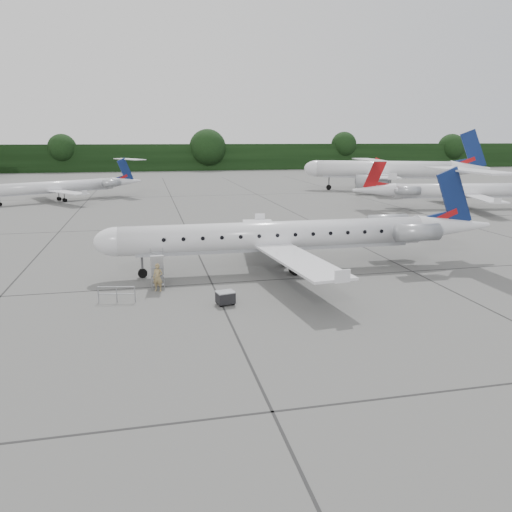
{
  "coord_description": "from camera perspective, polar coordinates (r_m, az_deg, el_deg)",
  "views": [
    {
      "loc": [
        -10.02,
        -27.41,
        9.73
      ],
      "look_at": [
        -3.28,
        3.28,
        2.3
      ],
      "focal_mm": 35.0,
      "sensor_mm": 36.0,
      "label": 1
    }
  ],
  "objects": [
    {
      "name": "bg_regional_right",
      "position": [
        76.92,
        23.0,
        7.64
      ],
      "size": [
        29.36,
        22.94,
        7.06
      ],
      "primitive_type": null,
      "rotation": [
        0.0,
        0.0,
        3.0
      ],
      "color": "silver",
      "rests_on": "ground"
    },
    {
      "name": "airstair",
      "position": [
        34.19,
        -11.21,
        -1.45
      ],
      "size": [
        0.87,
        2.27,
        2.34
      ],
      "primitive_type": null,
      "rotation": [
        0.0,
        0.0,
        -0.01
      ],
      "color": "silver",
      "rests_on": "ground"
    },
    {
      "name": "passenger",
      "position": [
        33.01,
        -11.16,
        -2.43
      ],
      "size": [
        0.79,
        0.67,
        1.85
      ],
      "primitive_type": "imported",
      "rotation": [
        0.0,
        0.0,
        -0.4
      ],
      "color": "#8F7A4E",
      "rests_on": "ground"
    },
    {
      "name": "treeline",
      "position": [
        157.83,
        -8.91,
        11.07
      ],
      "size": [
        260.0,
        4.0,
        8.0
      ],
      "primitive_type": "cube",
      "color": "black",
      "rests_on": "ground"
    },
    {
      "name": "main_regional_jet",
      "position": [
        36.91,
        2.33,
        3.95
      ],
      "size": [
        29.39,
        21.3,
        7.48
      ],
      "primitive_type": null,
      "rotation": [
        0.0,
        0.0,
        -0.01
      ],
      "color": "silver",
      "rests_on": "ground"
    },
    {
      "name": "bg_regional_left",
      "position": [
        84.74,
        -22.04,
        7.93
      ],
      "size": [
        29.95,
        27.35,
        6.42
      ],
      "primitive_type": null,
      "rotation": [
        0.0,
        0.0,
        0.51
      ],
      "color": "silver",
      "rests_on": "ground"
    },
    {
      "name": "ground",
      "position": [
        30.76,
        7.33,
        -5.25
      ],
      "size": [
        320.0,
        320.0,
        0.0
      ],
      "primitive_type": "plane",
      "color": "#60605E",
      "rests_on": "ground"
    },
    {
      "name": "baggage_cart",
      "position": [
        29.98,
        -3.52,
        -4.77
      ],
      "size": [
        1.17,
        1.02,
        0.88
      ],
      "primitive_type": null,
      "rotation": [
        0.0,
        0.0,
        0.21
      ],
      "color": "black",
      "rests_on": "ground"
    },
    {
      "name": "safety_railing",
      "position": [
        31.45,
        -15.63,
        -4.28
      ],
      "size": [
        2.18,
        0.49,
        1.0
      ],
      "primitive_type": null,
      "rotation": [
        0.0,
        0.0,
        -0.19
      ],
      "color": "gray",
      "rests_on": "ground"
    },
    {
      "name": "bg_narrowbody",
      "position": [
        98.07,
        14.26,
        10.49
      ],
      "size": [
        37.5,
        32.85,
        11.2
      ],
      "primitive_type": null,
      "rotation": [
        0.0,
        0.0,
        -0.4
      ],
      "color": "silver",
      "rests_on": "ground"
    }
  ]
}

